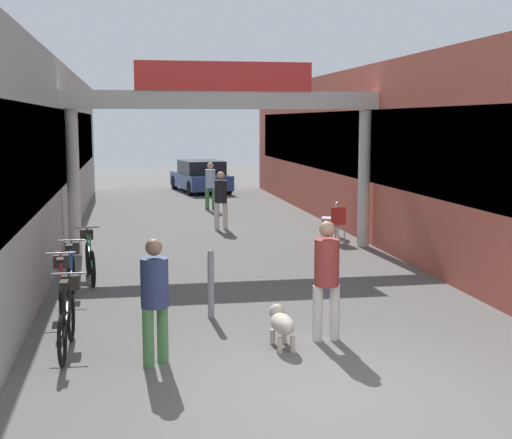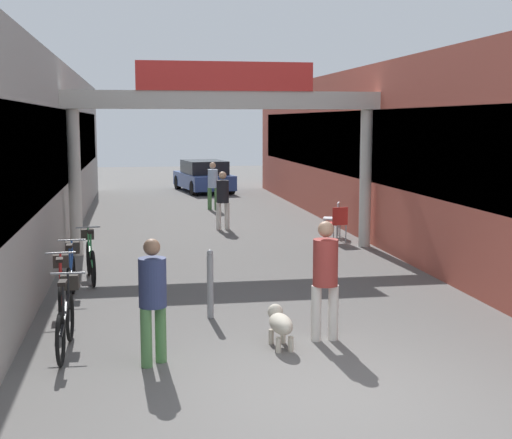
{
  "view_description": "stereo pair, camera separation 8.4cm",
  "coord_description": "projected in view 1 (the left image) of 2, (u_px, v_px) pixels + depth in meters",
  "views": [
    {
      "loc": [
        -2.13,
        -7.27,
        2.98
      ],
      "look_at": [
        0.0,
        4.68,
        1.3
      ],
      "focal_mm": 50.0,
      "sensor_mm": 36.0,
      "label": 1
    },
    {
      "loc": [
        -2.04,
        -7.28,
        2.98
      ],
      "look_at": [
        0.0,
        4.68,
        1.3
      ],
      "focal_mm": 50.0,
      "sensor_mm": 36.0,
      "label": 2
    }
  ],
  "objects": [
    {
      "name": "pedestrian_companion",
      "position": [
        155.0,
        294.0,
        8.67
      ],
      "size": [
        0.48,
        0.48,
        1.57
      ],
      "color": "#4C7F47",
      "rests_on": "ground_plane"
    },
    {
      "name": "pedestrian_with_dog",
      "position": [
        327.0,
        273.0,
        9.64
      ],
      "size": [
        0.38,
        0.34,
        1.65
      ],
      "color": "silver",
      "rests_on": "ground_plane"
    },
    {
      "name": "cafe_chair_red_nearer",
      "position": [
        337.0,
        221.0,
        17.54
      ],
      "size": [
        0.46,
        0.46,
        0.89
      ],
      "color": "gray",
      "rests_on": "ground_plane"
    },
    {
      "name": "cafe_chair_aluminium_farther",
      "position": [
        333.0,
        216.0,
        18.49
      ],
      "size": [
        0.52,
        0.52,
        0.89
      ],
      "color": "gray",
      "rests_on": "ground_plane"
    },
    {
      "name": "bicycle_green_farthest",
      "position": [
        90.0,
        257.0,
        13.4
      ],
      "size": [
        0.46,
        1.68,
        0.98
      ],
      "color": "black",
      "rests_on": "ground_plane"
    },
    {
      "name": "bicycle_red_second",
      "position": [
        61.0,
        291.0,
        10.74
      ],
      "size": [
        0.46,
        1.69,
        0.98
      ],
      "color": "black",
      "rests_on": "ground_plane"
    },
    {
      "name": "ground_plane",
      "position": [
        330.0,
        393.0,
        7.86
      ],
      "size": [
        80.0,
        80.0,
        0.0
      ],
      "primitive_type": "plane",
      "color": "#605E5B"
    },
    {
      "name": "storefront_right",
      "position": [
        401.0,
        151.0,
        19.18
      ],
      "size": [
        3.0,
        26.0,
        4.33
      ],
      "color": "#B25142",
      "rests_on": "ground_plane"
    },
    {
      "name": "bollard_post_metal",
      "position": [
        211.0,
        283.0,
        10.8
      ],
      "size": [
        0.1,
        0.1,
        1.06
      ],
      "color": "gray",
      "rests_on": "ground_plane"
    },
    {
      "name": "pedestrian_elderly_walking",
      "position": [
        210.0,
        183.0,
        23.99
      ],
      "size": [
        0.45,
        0.45,
        1.61
      ],
      "color": "#4C7F47",
      "rests_on": "ground_plane"
    },
    {
      "name": "pedestrian_carrying_crate",
      "position": [
        221.0,
        197.0,
        19.58
      ],
      "size": [
        0.4,
        0.38,
        1.61
      ],
      "color": "silver",
      "rests_on": "ground_plane"
    },
    {
      "name": "parked_car_blue",
      "position": [
        201.0,
        177.0,
        30.16
      ],
      "size": [
        2.36,
        4.23,
        1.33
      ],
      "color": "#2D478C",
      "rests_on": "ground_plane"
    },
    {
      "name": "bicycle_black_nearest",
      "position": [
        67.0,
        318.0,
        9.27
      ],
      "size": [
        0.46,
        1.69,
        0.98
      ],
      "color": "black",
      "rests_on": "ground_plane"
    },
    {
      "name": "storefront_left",
      "position": [
        6.0,
        155.0,
        17.41
      ],
      "size": [
        3.0,
        26.0,
        4.33
      ],
      "color": "#9E9993",
      "rests_on": "ground_plane"
    },
    {
      "name": "dog_on_leash",
      "position": [
        281.0,
        323.0,
        9.45
      ],
      "size": [
        0.32,
        0.72,
        0.52
      ],
      "color": "beige",
      "rests_on": "ground_plane"
    },
    {
      "name": "arcade_sign_gateway",
      "position": [
        224.0,
        117.0,
        16.07
      ],
      "size": [
        7.4,
        0.47,
        4.29
      ],
      "color": "beige",
      "rests_on": "ground_plane"
    },
    {
      "name": "bicycle_blue_third",
      "position": [
        71.0,
        274.0,
        11.92
      ],
      "size": [
        0.46,
        1.69,
        0.98
      ],
      "color": "black",
      "rests_on": "ground_plane"
    }
  ]
}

